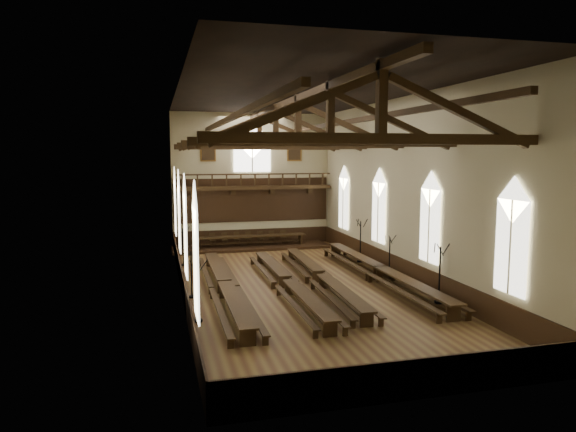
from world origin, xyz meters
The scene contains 21 objects.
ground centered at (0.00, 0.00, 0.00)m, with size 26.00×26.00×0.00m, color brown.
room_walls centered at (0.00, 0.00, 6.46)m, with size 26.00×26.00×26.00m.
wainscot_band centered at (0.00, 0.00, 0.60)m, with size 12.00×26.00×1.20m.
side_windows centered at (0.00, 0.00, 3.74)m, with size 11.85×19.80×4.50m.
end_window centered at (0.00, 12.90, 7.22)m, with size 2.80×0.12×3.80m.
minstrels_gallery centered at (0.00, 12.66, 3.91)m, with size 11.80×1.24×3.70m.
portraits centered at (0.00, 12.90, 7.10)m, with size 7.75×0.09×1.45m.
roof_trusses centered at (0.00, 0.00, 8.22)m, with size 11.70×25.70×2.80m.
refectory_row_a centered at (-3.96, -0.88, 0.56)m, with size 1.63×14.59×0.77m.
refectory_row_b centered at (-0.78, -0.90, 0.52)m, with size 1.49×14.10×0.72m.
refectory_row_c centered at (1.23, -0.20, 0.53)m, with size 1.73×14.19×0.72m.
refectory_row_d centered at (4.70, -0.04, 0.60)m, with size 1.68×15.09×0.82m.
dais centered at (-0.44, 11.40, 0.10)m, with size 11.40×2.85×0.19m, color #321E0F.
high_table centered at (-0.44, 11.40, 0.84)m, with size 8.24×0.99×0.77m.
high_chairs centered at (-0.44, 12.20, 0.69)m, with size 5.84×0.44×0.92m.
candelabrum_left_near centered at (-5.55, -4.57, 0.79)m, with size 0.75×0.79×2.61m.
candelabrum_left_mid centered at (-5.55, -0.82, 0.74)m, with size 0.68×0.74×2.43m.
candelabrum_left_far centered at (-5.55, 6.63, 0.75)m, with size 0.73×0.73×2.47m.
candelabrum_right_near centered at (5.55, -4.64, 0.86)m, with size 0.77×0.87×2.84m.
candelabrum_right_mid centered at (5.55, 0.64, 0.73)m, with size 0.70×0.72×2.40m.
candelabrum_right_far centered at (5.55, 4.92, 0.85)m, with size 0.83×0.82×2.80m.
Camera 1 is at (-7.06, -25.43, 6.90)m, focal length 32.00 mm.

